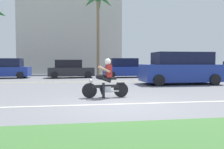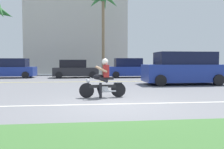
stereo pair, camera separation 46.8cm
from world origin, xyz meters
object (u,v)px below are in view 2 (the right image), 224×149
at_px(motorcyclist, 103,81).
at_px(parked_car_0, 11,69).
at_px(parked_car_3, 198,70).
at_px(parked_car_1, 75,69).
at_px(palm_tree_0, 103,5).
at_px(suv_nearby, 184,69).
at_px(parked_car_2, 130,69).

xyz_separation_m(motorcyclist, parked_car_0, (-7.03, 11.82, 0.14)).
bearing_deg(parked_car_3, parked_car_1, 170.85).
bearing_deg(palm_tree_0, suv_nearby, -67.47).
relative_size(suv_nearby, parked_car_1, 1.24).
xyz_separation_m(parked_car_1, palm_tree_0, (2.69, 3.01, 6.24)).
height_order(parked_car_1, parked_car_3, parked_car_1).
bearing_deg(palm_tree_0, parked_car_1, -131.81).
bearing_deg(parked_car_1, palm_tree_0, 48.19).
distance_m(suv_nearby, parked_car_3, 6.28).
xyz_separation_m(motorcyclist, parked_car_3, (8.68, 9.80, 0.05)).
distance_m(motorcyclist, parked_car_1, 11.57).
xyz_separation_m(suv_nearby, palm_tree_0, (-4.09, 9.86, 6.02)).
distance_m(parked_car_1, palm_tree_0, 7.44).
bearing_deg(motorcyclist, suv_nearby, 41.76).
xyz_separation_m(parked_car_0, parked_car_2, (10.19, -0.57, 0.01)).
relative_size(parked_car_0, parked_car_2, 1.05).
xyz_separation_m(motorcyclist, parked_car_1, (-1.63, 11.46, 0.09)).
xyz_separation_m(parked_car_1, parked_car_3, (10.30, -1.66, -0.04)).
distance_m(suv_nearby, parked_car_2, 6.94).
distance_m(parked_car_2, palm_tree_0, 7.28).
bearing_deg(parked_car_1, parked_car_3, -9.15).
height_order(parked_car_1, palm_tree_0, palm_tree_0).
bearing_deg(motorcyclist, parked_car_1, 98.07).
height_order(suv_nearby, parked_car_1, suv_nearby).
distance_m(suv_nearby, parked_car_1, 9.64).
relative_size(parked_car_1, palm_tree_0, 0.48).
relative_size(parked_car_2, parked_car_3, 1.03).
distance_m(parked_car_0, parked_car_1, 5.41).
height_order(suv_nearby, parked_car_0, suv_nearby).
xyz_separation_m(parked_car_0, palm_tree_0, (8.09, 2.65, 6.20)).
bearing_deg(suv_nearby, motorcyclist, -138.24).
distance_m(parked_car_1, parked_car_2, 4.79).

